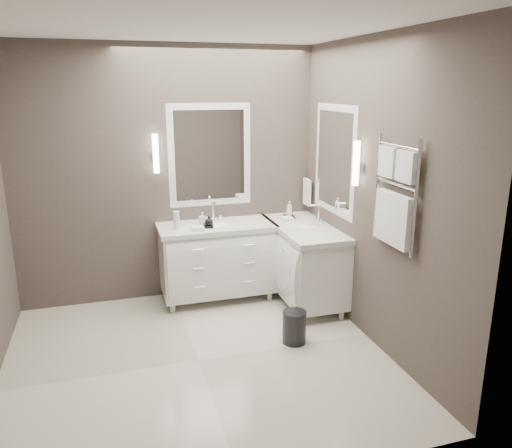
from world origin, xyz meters
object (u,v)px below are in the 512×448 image
object	(u,v)px
vanity_right	(304,259)
waste_bin	(294,327)
vanity_back	(217,257)
towel_ladder	(395,200)

from	to	relation	value
vanity_right	waste_bin	distance (m)	1.00
vanity_back	towel_ladder	world-z (taller)	towel_ladder
vanity_right	waste_bin	world-z (taller)	vanity_right
vanity_back	waste_bin	distance (m)	1.29
towel_ladder	vanity_right	bearing A→B (deg)	99.84
vanity_back	vanity_right	size ratio (longest dim) A/B	1.00
waste_bin	vanity_back	bearing A→B (deg)	111.12
towel_ladder	waste_bin	world-z (taller)	towel_ladder
waste_bin	towel_ladder	bearing A→B (deg)	-35.28
vanity_right	waste_bin	xyz separation A→B (m)	(-0.43, -0.84, -0.33)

